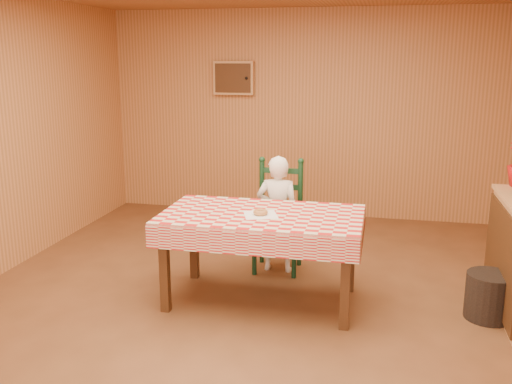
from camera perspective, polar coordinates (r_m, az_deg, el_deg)
ground at (r=4.77m, az=-0.53°, el=-11.72°), size 6.00×6.00×0.00m
cabin_walls at (r=4.84m, az=0.84°, el=11.05°), size 5.10×6.05×2.65m
dining_table at (r=4.71m, az=0.58°, el=-3.11°), size 1.66×0.96×0.77m
ladder_chair at (r=5.50m, az=2.28°, el=-2.65°), size 0.44×0.40×1.08m
seated_child at (r=5.43m, az=2.18°, el=-2.21°), size 0.41×0.27×1.12m
napkin at (r=4.64m, az=0.46°, el=-2.29°), size 0.33×0.33×0.00m
donut at (r=4.63m, az=0.46°, el=-2.03°), size 0.14×0.14×0.04m
storage_bin at (r=4.93m, az=22.30°, el=-9.62°), size 0.40×0.40×0.37m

